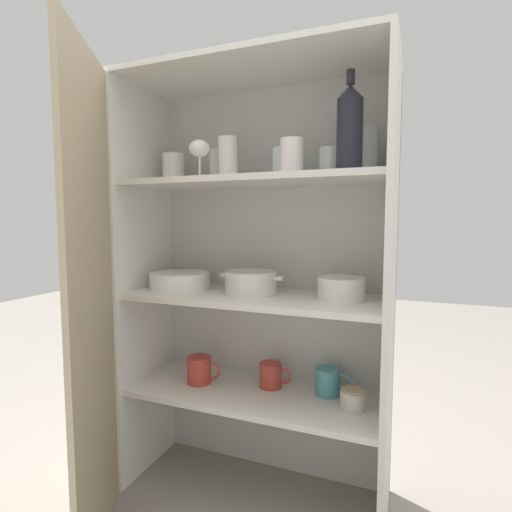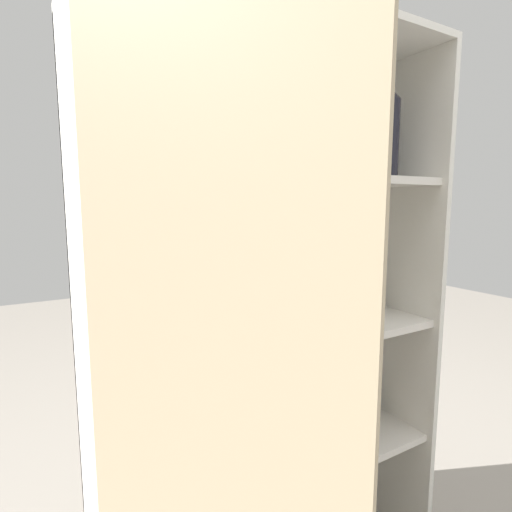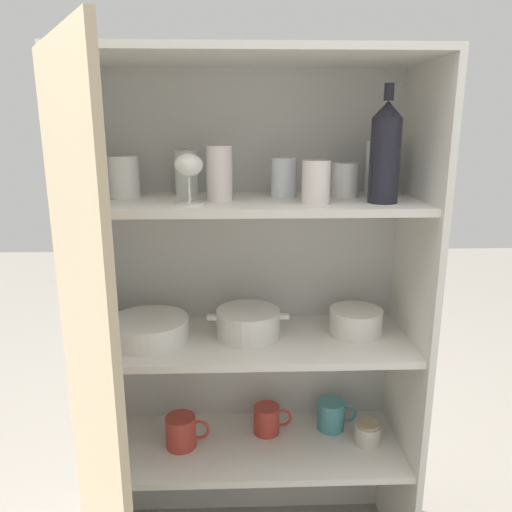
{
  "view_description": "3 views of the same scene",
  "coord_description": "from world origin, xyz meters",
  "views": [
    {
      "loc": [
        0.51,
        -1.08,
        0.96
      ],
      "look_at": [
        0.02,
        0.14,
        0.85
      ],
      "focal_mm": 28.0,
      "sensor_mm": 36.0,
      "label": 1
    },
    {
      "loc": [
        -0.53,
        -0.68,
        1.04
      ],
      "look_at": [
        -0.01,
        0.22,
        0.9
      ],
      "focal_mm": 28.0,
      "sensor_mm": 36.0,
      "label": 2
    },
    {
      "loc": [
        -0.04,
        -1.13,
        1.29
      ],
      "look_at": [
        0.01,
        0.14,
        0.95
      ],
      "focal_mm": 35.0,
      "sensor_mm": 36.0,
      "label": 3
    }
  ],
  "objects": [
    {
      "name": "tumbler_glass_3",
      "position": [
        0.08,
        0.22,
        1.15
      ],
      "size": [
        0.07,
        0.07,
        0.1
      ],
      "color": "white",
      "rests_on": "shelf_board_upper"
    },
    {
      "name": "plate_stack_white",
      "position": [
        -0.29,
        0.16,
        0.74
      ],
      "size": [
        0.22,
        0.22,
        0.06
      ],
      "color": "white",
      "rests_on": "shelf_board_middle"
    },
    {
      "name": "tumbler_glass_0",
      "position": [
        -0.34,
        0.21,
        1.16
      ],
      "size": [
        0.08,
        0.08,
        0.11
      ],
      "color": "white",
      "rests_on": "shelf_board_upper"
    },
    {
      "name": "casserole_dish",
      "position": [
        -0.01,
        0.18,
        0.75
      ],
      "size": [
        0.23,
        0.18,
        0.08
      ],
      "color": "silver",
      "rests_on": "shelf_board_middle"
    },
    {
      "name": "wine_bottle",
      "position": [
        0.32,
        0.1,
        1.23
      ],
      "size": [
        0.07,
        0.07,
        0.29
      ],
      "color": "black",
      "rests_on": "shelf_board_upper"
    },
    {
      "name": "cupboard_side_left",
      "position": [
        -0.44,
        0.16,
        0.72
      ],
      "size": [
        0.02,
        0.36,
        1.44
      ],
      "primitive_type": "cube",
      "color": "white",
      "rests_on": "ground_plane"
    },
    {
      "name": "shelf_board_upper",
      "position": [
        0.0,
        0.16,
        1.09
      ],
      "size": [
        0.87,
        0.33,
        0.02
      ],
      "primitive_type": "cube",
      "color": "silver"
    },
    {
      "name": "tumbler_glass_2",
      "position": [
        -0.18,
        0.26,
        1.16
      ],
      "size": [
        0.07,
        0.07,
        0.12
      ],
      "color": "white",
      "rests_on": "shelf_board_upper"
    },
    {
      "name": "mixing_bowl_large",
      "position": [
        0.29,
        0.19,
        0.75
      ],
      "size": [
        0.15,
        0.15,
        0.07
      ],
      "color": "silver",
      "rests_on": "shelf_board_middle"
    },
    {
      "name": "tumbler_glass_1",
      "position": [
        0.35,
        0.23,
        1.18
      ],
      "size": [
        0.08,
        0.08,
        0.15
      ],
      "color": "white",
      "rests_on": "shelf_board_upper"
    },
    {
      "name": "shelf_board_lower",
      "position": [
        0.0,
        0.16,
        0.36
      ],
      "size": [
        0.87,
        0.33,
        0.02
      ],
      "primitive_type": "cube",
      "color": "silver"
    },
    {
      "name": "storage_jar",
      "position": [
        0.34,
        0.16,
        0.4
      ],
      "size": [
        0.08,
        0.08,
        0.07
      ],
      "color": "beige",
      "rests_on": "shelf_board_lower"
    },
    {
      "name": "cupboard_top_panel",
      "position": [
        0.0,
        0.16,
        1.45
      ],
      "size": [
        0.9,
        0.36,
        0.02
      ],
      "primitive_type": "cube",
      "color": "white",
      "rests_on": "cupboard_side_left"
    },
    {
      "name": "tumbler_glass_4",
      "position": [
        0.15,
        0.1,
        1.15
      ],
      "size": [
        0.07,
        0.07,
        0.11
      ],
      "color": "silver",
      "rests_on": "shelf_board_upper"
    },
    {
      "name": "coffee_mug_primary",
      "position": [
        0.25,
        0.23,
        0.41
      ],
      "size": [
        0.12,
        0.08,
        0.09
      ],
      "color": "teal",
      "rests_on": "shelf_board_lower"
    },
    {
      "name": "wine_glass_0",
      "position": [
        -0.16,
        0.08,
        1.19
      ],
      "size": [
        0.08,
        0.08,
        0.12
      ],
      "color": "white",
      "rests_on": "shelf_board_upper"
    },
    {
      "name": "coffee_mug_extra_2",
      "position": [
        0.04,
        0.22,
        0.41
      ],
      "size": [
        0.12,
        0.08,
        0.09
      ],
      "color": "#BC3D33",
      "rests_on": "shelf_board_lower"
    },
    {
      "name": "tumbler_glass_5",
      "position": [
        -0.09,
        0.15,
        1.17
      ],
      "size": [
        0.07,
        0.07,
        0.14
      ],
      "color": "silver",
      "rests_on": "shelf_board_upper"
    },
    {
      "name": "cupboard_door",
      "position": [
        -0.34,
        -0.21,
        0.72
      ],
      "size": [
        0.23,
        0.4,
        1.44
      ],
      "color": "tan",
      "rests_on": "ground_plane"
    },
    {
      "name": "cupboard_back_panel",
      "position": [
        0.0,
        0.34,
        0.72
      ],
      "size": [
        0.9,
        0.02,
        1.44
      ],
      "primitive_type": "cube",
      "color": "silver",
      "rests_on": "ground_plane"
    },
    {
      "name": "shelf_board_middle",
      "position": [
        0.0,
        0.16,
        0.7
      ],
      "size": [
        0.87,
        0.33,
        0.02
      ],
      "primitive_type": "cube",
      "color": "silver"
    },
    {
      "name": "coffee_mug_extra_1",
      "position": [
        -0.21,
        0.16,
        0.42
      ],
      "size": [
        0.13,
        0.09,
        0.1
      ],
      "color": "#BC3D33",
      "rests_on": "shelf_board_lower"
    },
    {
      "name": "tumbler_glass_6",
      "position": [
        0.25,
        0.21,
        1.15
      ],
      "size": [
        0.07,
        0.07,
        0.09
      ],
      "color": "white",
      "rests_on": "shelf_board_upper"
    },
    {
      "name": "cupboard_side_right",
      "position": [
        0.44,
        0.16,
        0.72
      ],
      "size": [
        0.02,
        0.36,
        1.44
      ],
      "primitive_type": "cube",
      "color": "white",
      "rests_on": "ground_plane"
    }
  ]
}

